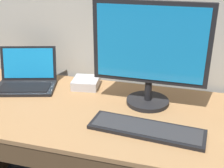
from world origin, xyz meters
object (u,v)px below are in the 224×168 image
Objects in this scene: laptop_black at (26,79)px; wired_keyboard at (146,129)px; external_drive_box at (86,83)px; external_monitor at (150,53)px.

laptop_black is 0.79m from wired_keyboard.
laptop_black is 0.34m from external_drive_box.
wired_keyboard is at bearing -20.69° from laptop_black.
external_monitor is 1.09× the size of wired_keyboard.
external_monitor reaches higher than laptop_black.
external_monitor is 0.36m from wired_keyboard.
laptop_black is at bearing 159.31° from wired_keyboard.
laptop_black is 0.70× the size of external_monitor.
wired_keyboard is 3.41× the size of external_drive_box.
external_drive_box is (-0.37, 0.12, -0.24)m from external_monitor.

